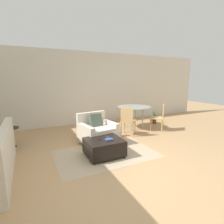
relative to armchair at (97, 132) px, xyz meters
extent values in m
plane|color=tan|center=(0.05, -1.53, -0.33)|extent=(20.00, 20.00, 0.00)
cube|color=beige|center=(0.05, 2.33, 1.04)|extent=(12.00, 0.06, 2.75)
cube|color=tan|center=(-0.07, -0.70, -0.33)|extent=(2.30, 1.48, 0.00)
cube|color=brown|center=(-0.07, -1.15, -0.33)|extent=(2.25, 0.05, 0.00)
cube|color=brown|center=(-0.07, -0.85, -0.33)|extent=(2.25, 0.05, 0.00)
cube|color=brown|center=(-0.07, -0.56, -0.33)|extent=(2.25, 0.05, 0.00)
cube|color=brown|center=(-0.07, -0.26, -0.33)|extent=(2.25, 0.05, 0.00)
cube|color=beige|center=(-2.04, -0.74, 0.33)|extent=(0.14, 2.09, 0.43)
cube|color=beige|center=(0.01, -0.04, -0.11)|extent=(0.97, 0.98, 0.32)
cube|color=beige|center=(0.01, -0.08, 0.10)|extent=(0.72, 0.83, 0.10)
cube|color=beige|center=(-0.05, 0.33, 0.27)|extent=(0.86, 0.25, 0.44)
cube|color=beige|center=(-0.36, -0.10, 0.15)|extent=(0.24, 0.80, 0.20)
cube|color=beige|center=(0.37, 0.01, 0.15)|extent=(0.24, 0.80, 0.20)
cylinder|color=brown|center=(-0.28, -0.44, -0.30)|extent=(0.05, 0.05, 0.06)
cylinder|color=brown|center=(0.40, -0.34, -0.30)|extent=(0.05, 0.05, 0.06)
cylinder|color=brown|center=(-0.39, 0.25, -0.30)|extent=(0.05, 0.05, 0.06)
cylinder|color=brown|center=(0.29, 0.36, -0.30)|extent=(0.05, 0.05, 0.06)
cube|color=#4C5B4C|center=(-0.01, 0.06, 0.31)|extent=(0.37, 0.25, 0.36)
cube|color=black|center=(-0.14, -0.77, -0.12)|extent=(0.81, 0.71, 0.34)
cylinder|color=black|center=(-0.49, -1.07, -0.31)|extent=(0.04, 0.04, 0.04)
cylinder|color=black|center=(0.22, -1.07, -0.31)|extent=(0.04, 0.04, 0.04)
cylinder|color=black|center=(-0.49, -0.46, -0.31)|extent=(0.04, 0.04, 0.04)
cylinder|color=black|center=(0.22, -0.46, -0.31)|extent=(0.04, 0.04, 0.04)
cube|color=#2D478C|center=(-0.04, -0.83, 0.06)|extent=(0.18, 0.13, 0.02)
cube|color=black|center=(-0.22, -0.72, 0.06)|extent=(0.07, 0.14, 0.01)
cube|color=#333338|center=(0.00, -0.67, 0.06)|extent=(0.05, 0.17, 0.01)
cylinder|color=black|center=(-2.08, 0.73, 0.17)|extent=(0.43, 0.43, 0.02)
cylinder|color=black|center=(-2.08, 0.73, -0.07)|extent=(0.04, 0.04, 0.48)
cylinder|color=black|center=(-2.08, 0.73, -0.32)|extent=(0.23, 0.23, 0.02)
cube|color=#8C6647|center=(-2.08, 0.73, 0.27)|extent=(0.17, 0.05, 0.19)
cube|color=#B2A893|center=(-2.08, 0.73, 0.27)|extent=(0.15, 0.04, 0.16)
cube|color=#8C6647|center=(-2.08, 0.76, 0.23)|extent=(0.02, 0.04, 0.09)
cylinder|color=#99A8AD|center=(1.71, 0.86, 0.44)|extent=(1.15, 1.15, 0.01)
cylinder|color=#99999E|center=(1.49, 0.63, 0.05)|extent=(0.04, 0.04, 0.76)
cylinder|color=#99999E|center=(1.94, 0.63, 0.05)|extent=(0.04, 0.04, 0.76)
cylinder|color=#99999E|center=(1.49, 1.08, 0.05)|extent=(0.04, 0.04, 0.76)
cylinder|color=#99999E|center=(1.94, 1.08, 0.05)|extent=(0.04, 0.04, 0.76)
cube|color=tan|center=(1.14, 0.29, 0.10)|extent=(0.59, 0.59, 0.03)
cube|color=tan|center=(1.01, 0.15, 0.34)|extent=(0.29, 0.29, 0.45)
cylinder|color=tan|center=(1.40, 0.29, -0.12)|extent=(0.03, 0.03, 0.42)
cylinder|color=tan|center=(1.14, 0.54, -0.12)|extent=(0.03, 0.03, 0.42)
cylinder|color=tan|center=(1.14, 0.03, -0.12)|extent=(0.03, 0.03, 0.42)
cylinder|color=tan|center=(0.89, 0.29, -0.12)|extent=(0.03, 0.03, 0.42)
cube|color=tan|center=(2.29, 0.29, 0.10)|extent=(0.59, 0.59, 0.03)
cube|color=tan|center=(2.42, 0.15, 0.34)|extent=(0.29, 0.29, 0.45)
cylinder|color=tan|center=(2.29, 0.54, -0.12)|extent=(0.03, 0.03, 0.42)
cylinder|color=tan|center=(2.03, 0.29, -0.12)|extent=(0.03, 0.03, 0.42)
cylinder|color=tan|center=(2.54, 0.29, -0.12)|extent=(0.03, 0.03, 0.42)
cylinder|color=tan|center=(2.29, 0.03, -0.12)|extent=(0.03, 0.03, 0.42)
cylinder|color=brown|center=(2.79, 1.09, -0.21)|extent=(0.24, 0.24, 0.24)
cylinder|color=black|center=(2.79, 1.09, -0.10)|extent=(0.22, 0.22, 0.02)
cone|color=#2D6B38|center=(2.85, 1.09, 0.12)|extent=(0.05, 0.09, 0.43)
cone|color=#2D6B38|center=(2.81, 1.12, 0.06)|extent=(0.09, 0.07, 0.30)
cone|color=#2D6B38|center=(2.78, 1.11, 0.07)|extent=(0.07, 0.06, 0.31)
cone|color=#2D6B38|center=(2.76, 1.09, 0.09)|extent=(0.05, 0.07, 0.36)
cone|color=#2D6B38|center=(2.77, 1.05, 0.06)|extent=(0.05, 0.05, 0.29)
cone|color=#2D6B38|center=(2.82, 1.03, 0.10)|extent=(0.08, 0.06, 0.38)
camera|label=1|loc=(-1.63, -4.22, 1.40)|focal=28.00mm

